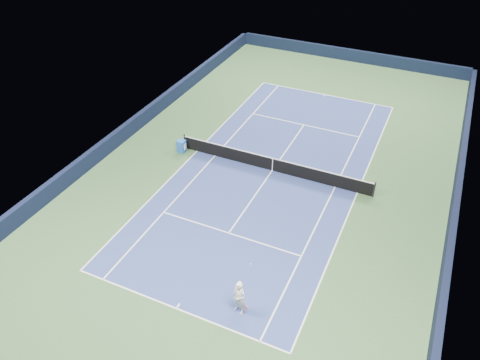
% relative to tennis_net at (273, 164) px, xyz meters
% --- Properties ---
extents(ground, '(40.00, 40.00, 0.00)m').
position_rel_tennis_net_xyz_m(ground, '(0.00, 0.00, -0.50)').
color(ground, '#32542D').
rests_on(ground, ground).
extents(wall_far, '(22.00, 0.35, 1.10)m').
position_rel_tennis_net_xyz_m(wall_far, '(0.00, 19.82, 0.05)').
color(wall_far, black).
rests_on(wall_far, ground).
extents(wall_right, '(0.35, 40.00, 1.10)m').
position_rel_tennis_net_xyz_m(wall_right, '(10.82, 0.00, 0.05)').
color(wall_right, black).
rests_on(wall_right, ground).
extents(wall_left, '(0.35, 40.00, 1.10)m').
position_rel_tennis_net_xyz_m(wall_left, '(-10.82, 0.00, 0.05)').
color(wall_left, '#101732').
rests_on(wall_left, ground).
extents(court_surface, '(10.97, 23.77, 0.01)m').
position_rel_tennis_net_xyz_m(court_surface, '(0.00, 0.00, -0.50)').
color(court_surface, navy).
rests_on(court_surface, ground).
extents(baseline_far, '(10.97, 0.08, 0.00)m').
position_rel_tennis_net_xyz_m(baseline_far, '(0.00, 11.88, -0.50)').
color(baseline_far, white).
rests_on(baseline_far, ground).
extents(baseline_near, '(10.97, 0.08, 0.00)m').
position_rel_tennis_net_xyz_m(baseline_near, '(0.00, -11.88, -0.50)').
color(baseline_near, white).
rests_on(baseline_near, ground).
extents(sideline_doubles_right, '(0.08, 23.77, 0.00)m').
position_rel_tennis_net_xyz_m(sideline_doubles_right, '(5.49, 0.00, -0.50)').
color(sideline_doubles_right, white).
rests_on(sideline_doubles_right, ground).
extents(sideline_doubles_left, '(0.08, 23.77, 0.00)m').
position_rel_tennis_net_xyz_m(sideline_doubles_left, '(-5.49, 0.00, -0.50)').
color(sideline_doubles_left, white).
rests_on(sideline_doubles_left, ground).
extents(sideline_singles_right, '(0.08, 23.77, 0.00)m').
position_rel_tennis_net_xyz_m(sideline_singles_right, '(4.12, 0.00, -0.50)').
color(sideline_singles_right, white).
rests_on(sideline_singles_right, ground).
extents(sideline_singles_left, '(0.08, 23.77, 0.00)m').
position_rel_tennis_net_xyz_m(sideline_singles_left, '(-4.12, 0.00, -0.50)').
color(sideline_singles_left, white).
rests_on(sideline_singles_left, ground).
extents(service_line_far, '(8.23, 0.08, 0.00)m').
position_rel_tennis_net_xyz_m(service_line_far, '(0.00, 6.40, -0.50)').
color(service_line_far, white).
rests_on(service_line_far, ground).
extents(service_line_near, '(8.23, 0.08, 0.00)m').
position_rel_tennis_net_xyz_m(service_line_near, '(0.00, -6.40, -0.50)').
color(service_line_near, white).
rests_on(service_line_near, ground).
extents(center_service_line, '(0.08, 12.80, 0.00)m').
position_rel_tennis_net_xyz_m(center_service_line, '(0.00, 0.00, -0.50)').
color(center_service_line, white).
rests_on(center_service_line, ground).
extents(center_mark_far, '(0.08, 0.30, 0.00)m').
position_rel_tennis_net_xyz_m(center_mark_far, '(0.00, 11.73, -0.50)').
color(center_mark_far, white).
rests_on(center_mark_far, ground).
extents(center_mark_near, '(0.08, 0.30, 0.00)m').
position_rel_tennis_net_xyz_m(center_mark_near, '(0.00, -11.73, -0.50)').
color(center_mark_near, white).
rests_on(center_mark_near, ground).
extents(tennis_net, '(12.90, 0.10, 1.07)m').
position_rel_tennis_net_xyz_m(tennis_net, '(0.00, 0.00, 0.00)').
color(tennis_net, black).
rests_on(tennis_net, ground).
extents(sponsor_cube, '(0.59, 0.48, 0.85)m').
position_rel_tennis_net_xyz_m(sponsor_cube, '(-6.40, -0.48, -0.08)').
color(sponsor_cube, blue).
rests_on(sponsor_cube, ground).
extents(tennis_player, '(0.85, 1.32, 2.17)m').
position_rel_tennis_net_xyz_m(tennis_player, '(2.65, -10.81, 0.41)').
color(tennis_player, white).
rests_on(tennis_player, ground).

